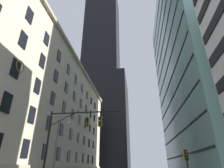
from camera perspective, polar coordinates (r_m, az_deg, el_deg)
The scene contains 6 objects.
station_building at distance 44.26m, azimuth -22.31°, elevation -8.39°, with size 16.95×58.67×26.50m.
dark_skyscraper at distance 116.47m, azimuth -3.20°, elevation 9.69°, with size 29.86×29.86×232.80m.
glass_office_midrise at distance 48.63m, azimuth 26.25°, elevation 5.07°, with size 15.71×37.94×48.43m.
traffic_signal_mast at distance 20.27m, azimuth -11.42°, elevation -14.24°, with size 8.06×0.63×7.57m.
traffic_light_near_right at distance 19.27m, azimuth 22.56°, elevation -20.74°, with size 0.40×0.63×3.32m.
street_lamppost at distance 26.37m, azimuth -16.89°, elevation -17.88°, with size 1.92×0.32×7.82m.
Camera 1 is at (2.74, -13.43, 1.90)m, focal length 28.66 mm.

